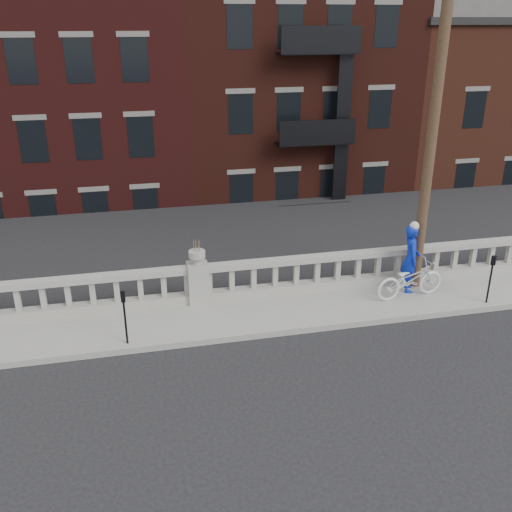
# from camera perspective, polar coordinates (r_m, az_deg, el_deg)

# --- Properties ---
(ground) EXTENTS (120.00, 120.00, 0.00)m
(ground) POSITION_cam_1_polar(r_m,az_deg,el_deg) (12.34, -3.25, -13.33)
(ground) COLOR black
(ground) RESTS_ON ground
(sidewalk) EXTENTS (32.00, 2.20, 0.15)m
(sidewalk) POSITION_cam_1_polar(r_m,az_deg,el_deg) (14.81, -5.23, -6.39)
(sidewalk) COLOR gray
(sidewalk) RESTS_ON ground
(balustrade) EXTENTS (28.00, 0.34, 1.03)m
(balustrade) POSITION_cam_1_polar(r_m,az_deg,el_deg) (15.39, -5.80, -2.87)
(balustrade) COLOR gray
(balustrade) RESTS_ON sidewalk
(planter_pedestal) EXTENTS (0.55, 0.55, 1.76)m
(planter_pedestal) POSITION_cam_1_polar(r_m,az_deg,el_deg) (15.31, -5.83, -2.23)
(planter_pedestal) COLOR gray
(planter_pedestal) RESTS_ON sidewalk
(lower_level) EXTENTS (80.00, 44.00, 20.80)m
(lower_level) POSITION_cam_1_polar(r_m,az_deg,el_deg) (33.30, -9.32, 14.41)
(lower_level) COLOR #605E59
(lower_level) RESTS_ON ground
(utility_pole) EXTENTS (1.60, 0.28, 10.00)m
(utility_pole) POSITION_cam_1_polar(r_m,az_deg,el_deg) (15.66, 17.53, 14.29)
(utility_pole) COLOR #422D1E
(utility_pole) RESTS_ON sidewalk
(parking_meter_c) EXTENTS (0.10, 0.09, 1.36)m
(parking_meter_c) POSITION_cam_1_polar(r_m,az_deg,el_deg) (13.55, -13.02, -5.43)
(parking_meter_c) COLOR black
(parking_meter_c) RESTS_ON sidewalk
(parking_meter_d) EXTENTS (0.10, 0.09, 1.36)m
(parking_meter_d) POSITION_cam_1_polar(r_m,az_deg,el_deg) (16.33, 22.45, -1.66)
(parking_meter_d) COLOR black
(parking_meter_d) RESTS_ON sidewalk
(bicycle) EXTENTS (2.06, 0.93, 1.05)m
(bicycle) POSITION_cam_1_polar(r_m,az_deg,el_deg) (16.10, 15.15, -2.27)
(bicycle) COLOR white
(bicycle) RESTS_ON sidewalk
(cyclist) EXTENTS (0.65, 0.81, 1.93)m
(cyclist) POSITION_cam_1_polar(r_m,az_deg,el_deg) (16.33, 15.21, -0.22)
(cyclist) COLOR #0C25BC
(cyclist) RESTS_ON sidewalk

